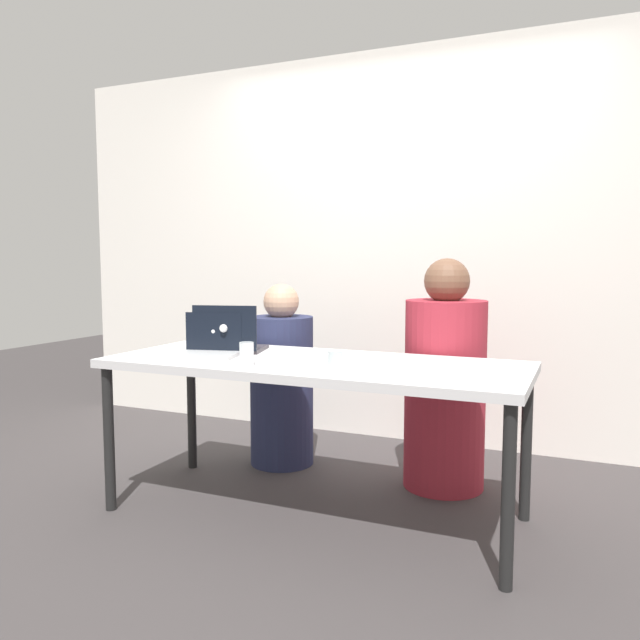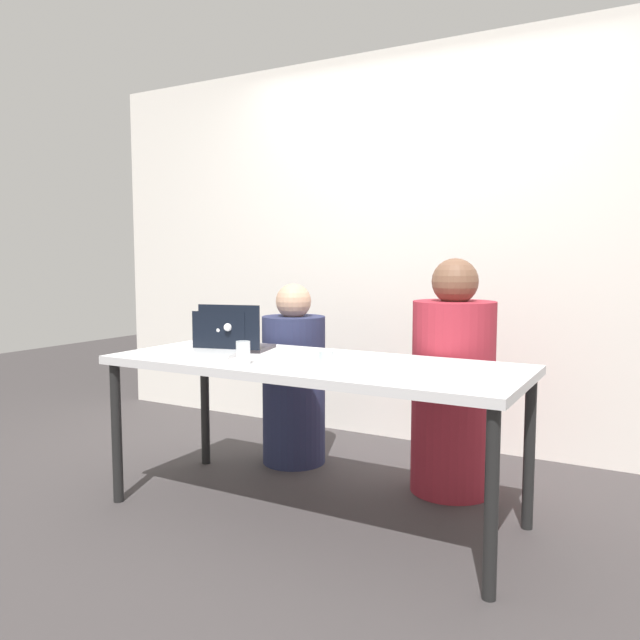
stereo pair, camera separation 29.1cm
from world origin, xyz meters
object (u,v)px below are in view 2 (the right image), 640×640
Objects in this scene: laptop_front_left at (213,345)px; water_glass_left at (243,354)px; person_on_right at (453,389)px; laptop_back_left at (235,340)px; person_on_left at (294,384)px; water_glass_right at (326,363)px.

laptop_front_left is 3.17× the size of water_glass_left.
person_on_right is 1.13m from water_glass_left.
water_glass_left is (0.29, -0.33, -0.01)m from laptop_back_left.
laptop_front_left is (-0.99, -0.69, 0.24)m from person_on_right.
person_on_left is 11.82× the size of water_glass_right.
laptop_front_left is at bearing 101.13° from person_on_left.
person_on_left is 1.13m from water_glass_right.
laptop_front_left reaches higher than water_glass_left.
water_glass_left is (-0.42, -0.00, 0.01)m from water_glass_right.
person_on_left reaches higher than water_glass_right.
laptop_back_left is 0.78m from water_glass_right.
person_on_right is at bearing -165.58° from laptop_back_left.
water_glass_left is at bearing -179.70° from water_glass_right.
laptop_front_left is 0.74m from water_glass_right.
water_glass_left is (0.27, -0.86, 0.31)m from person_on_left.
laptop_back_left is at bearing 102.03° from person_on_left.
person_on_right reaches higher than laptop_front_left.
laptop_back_left is at bearing 25.21° from person_on_right.
laptop_back_left is 4.20× the size of water_glass_right.
laptop_front_left is (-0.04, -0.69, 0.31)m from person_on_left.
person_on_left is 0.62m from laptop_back_left.
person_on_right is 1.23m from laptop_front_left.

